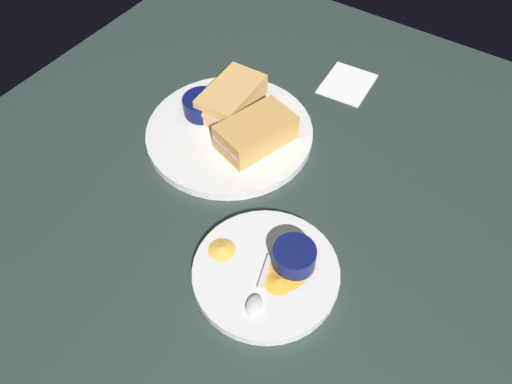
{
  "coord_description": "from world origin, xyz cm",
  "views": [
    {
      "loc": [
        46.94,
        28.53,
        65.56
      ],
      "look_at": [
        5.23,
        0.71,
        3.0
      ],
      "focal_mm": 35.81,
      "sensor_mm": 36.0,
      "label": 1
    }
  ],
  "objects_px": {
    "ramekin_dark_sauce": "(202,105)",
    "spoon_by_dark_ramekin": "(224,125)",
    "plate_chips_companion": "(266,273)",
    "spoon_by_gravy_ramekin": "(257,297)",
    "plate_sandwich_main": "(230,133)",
    "ramekin_light_gravy": "(294,256)",
    "sandwich_half_far": "(232,98)",
    "sandwich_half_near": "(256,132)"
  },
  "relations": [
    {
      "from": "sandwich_half_near",
      "to": "plate_chips_companion",
      "type": "relative_size",
      "value": 0.69
    },
    {
      "from": "sandwich_half_far",
      "to": "plate_chips_companion",
      "type": "distance_m",
      "value": 0.35
    },
    {
      "from": "ramekin_dark_sauce",
      "to": "spoon_by_gravy_ramekin",
      "type": "distance_m",
      "value": 0.39
    },
    {
      "from": "plate_sandwich_main",
      "to": "spoon_by_gravy_ramekin",
      "type": "xyz_separation_m",
      "value": [
        0.25,
        0.22,
        0.01
      ]
    },
    {
      "from": "plate_chips_companion",
      "to": "sandwich_half_far",
      "type": "bearing_deg",
      "value": -136.61
    },
    {
      "from": "ramekin_dark_sauce",
      "to": "ramekin_light_gravy",
      "type": "xyz_separation_m",
      "value": [
        0.18,
        0.3,
        0.0
      ]
    },
    {
      "from": "plate_chips_companion",
      "to": "spoon_by_gravy_ramekin",
      "type": "distance_m",
      "value": 0.05
    },
    {
      "from": "ramekin_dark_sauce",
      "to": "spoon_by_gravy_ramekin",
      "type": "relative_size",
      "value": 0.7
    },
    {
      "from": "sandwich_half_near",
      "to": "sandwich_half_far",
      "type": "relative_size",
      "value": 1.09
    },
    {
      "from": "ramekin_light_gravy",
      "to": "sandwich_half_near",
      "type": "bearing_deg",
      "value": -133.75
    },
    {
      "from": "plate_sandwich_main",
      "to": "ramekin_light_gravy",
      "type": "relative_size",
      "value": 4.76
    },
    {
      "from": "sandwich_half_near",
      "to": "sandwich_half_far",
      "type": "bearing_deg",
      "value": -119.49
    },
    {
      "from": "sandwich_half_far",
      "to": "spoon_by_gravy_ramekin",
      "type": "height_order",
      "value": "sandwich_half_far"
    },
    {
      "from": "sandwich_half_near",
      "to": "spoon_by_gravy_ramekin",
      "type": "relative_size",
      "value": 1.5
    },
    {
      "from": "plate_sandwich_main",
      "to": "plate_chips_companion",
      "type": "relative_size",
      "value": 1.4
    },
    {
      "from": "plate_sandwich_main",
      "to": "ramekin_dark_sauce",
      "type": "bearing_deg",
      "value": -98.49
    },
    {
      "from": "plate_chips_companion",
      "to": "ramekin_light_gravy",
      "type": "xyz_separation_m",
      "value": [
        -0.03,
        0.03,
        0.03
      ]
    },
    {
      "from": "plate_sandwich_main",
      "to": "ramekin_light_gravy",
      "type": "distance_m",
      "value": 0.29
    },
    {
      "from": "ramekin_dark_sauce",
      "to": "spoon_by_dark_ramekin",
      "type": "xyz_separation_m",
      "value": [
        0.01,
        0.05,
        -0.01
      ]
    },
    {
      "from": "plate_sandwich_main",
      "to": "spoon_by_gravy_ramekin",
      "type": "relative_size",
      "value": 3.03
    },
    {
      "from": "sandwich_half_near",
      "to": "ramekin_light_gravy",
      "type": "bearing_deg",
      "value": 46.25
    },
    {
      "from": "sandwich_half_far",
      "to": "spoon_by_gravy_ramekin",
      "type": "relative_size",
      "value": 1.38
    },
    {
      "from": "sandwich_half_near",
      "to": "ramekin_light_gravy",
      "type": "xyz_separation_m",
      "value": [
        0.17,
        0.18,
        -0.01
      ]
    },
    {
      "from": "sandwich_half_far",
      "to": "ramekin_dark_sauce",
      "type": "xyz_separation_m",
      "value": [
        0.04,
        -0.04,
        -0.01
      ]
    },
    {
      "from": "plate_sandwich_main",
      "to": "spoon_by_gravy_ramekin",
      "type": "distance_m",
      "value": 0.33
    },
    {
      "from": "sandwich_half_far",
      "to": "spoon_by_dark_ramekin",
      "type": "relative_size",
      "value": 1.36
    },
    {
      "from": "plate_chips_companion",
      "to": "spoon_by_gravy_ramekin",
      "type": "xyz_separation_m",
      "value": [
        0.04,
        0.01,
        0.01
      ]
    },
    {
      "from": "plate_chips_companion",
      "to": "spoon_by_gravy_ramekin",
      "type": "bearing_deg",
      "value": 17.33
    },
    {
      "from": "sandwich_half_near",
      "to": "plate_chips_companion",
      "type": "xyz_separation_m",
      "value": [
        0.2,
        0.15,
        -0.03
      ]
    },
    {
      "from": "sandwich_half_far",
      "to": "ramekin_light_gravy",
      "type": "relative_size",
      "value": 2.16
    },
    {
      "from": "plate_sandwich_main",
      "to": "spoon_by_gravy_ramekin",
      "type": "bearing_deg",
      "value": 42.07
    },
    {
      "from": "sandwich_half_near",
      "to": "ramekin_dark_sauce",
      "type": "bearing_deg",
      "value": -94.37
    },
    {
      "from": "spoon_by_dark_ramekin",
      "to": "spoon_by_gravy_ramekin",
      "type": "height_order",
      "value": "same"
    },
    {
      "from": "spoon_by_dark_ramekin",
      "to": "spoon_by_gravy_ramekin",
      "type": "xyz_separation_m",
      "value": [
        0.25,
        0.24,
        0.0
      ]
    },
    {
      "from": "ramekin_light_gravy",
      "to": "spoon_by_gravy_ramekin",
      "type": "relative_size",
      "value": 0.64
    },
    {
      "from": "plate_chips_companion",
      "to": "spoon_by_gravy_ramekin",
      "type": "height_order",
      "value": "spoon_by_gravy_ramekin"
    },
    {
      "from": "spoon_by_dark_ramekin",
      "to": "plate_chips_companion",
      "type": "distance_m",
      "value": 0.3
    },
    {
      "from": "spoon_by_dark_ramekin",
      "to": "spoon_by_gravy_ramekin",
      "type": "bearing_deg",
      "value": 43.51
    },
    {
      "from": "spoon_by_dark_ramekin",
      "to": "ramekin_light_gravy",
      "type": "height_order",
      "value": "ramekin_light_gravy"
    },
    {
      "from": "sandwich_half_far",
      "to": "ramekin_light_gravy",
      "type": "bearing_deg",
      "value": 50.27
    },
    {
      "from": "plate_sandwich_main",
      "to": "ramekin_dark_sauce",
      "type": "xyz_separation_m",
      "value": [
        -0.01,
        -0.07,
        0.03
      ]
    },
    {
      "from": "plate_sandwich_main",
      "to": "sandwich_half_far",
      "type": "relative_size",
      "value": 2.2
    }
  ]
}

